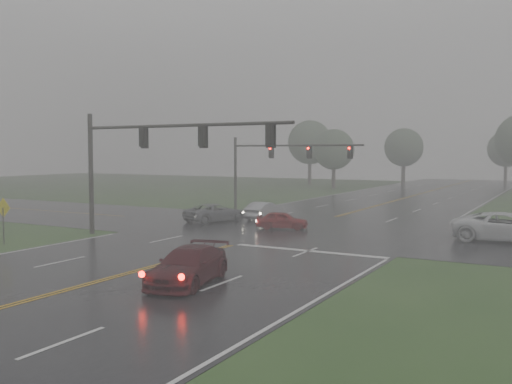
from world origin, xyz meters
The scene contains 16 objects.
ground centered at (0.00, 0.00, 0.00)m, with size 180.00×180.00×0.00m, color #28451D.
main_road centered at (0.00, 20.00, 0.00)m, with size 18.00×160.00×0.02m, color black.
cross_street centered at (0.00, 22.00, 0.00)m, with size 120.00×14.00×0.02m, color black.
stop_bar centered at (4.50, 14.40, 0.00)m, with size 8.50×0.50×0.01m, color silver.
sedan_maroon centered at (3.39, 5.29, 0.00)m, with size 1.99×4.90×1.42m, color #3B0A10.
sedan_red centered at (-0.52, 21.41, 0.00)m, with size 1.41×3.49×1.19m, color maroon.
sedan_silver centered at (-4.24, 25.74, 0.00)m, with size 1.41×4.05×1.33m, color #98999F.
car_grey centered at (-6.63, 22.60, 0.00)m, with size 2.24×4.85×1.35m, color #54565B.
pickup_white centered at (13.22, 22.82, 0.00)m, with size 2.79×6.05×1.68m, color silver.
signal_gantry_near centered at (-5.76, 13.71, 5.34)m, with size 14.31×0.33×7.58m.
signal_gantry_far centered at (-6.43, 31.35, 4.59)m, with size 12.12×0.33×6.51m.
sign_diamond_west centered at (-11.35, 8.15, 1.77)m, with size 1.09×0.10×2.62m.
tree_nw_a centered at (-13.24, 63.31, 5.55)m, with size 5.75×5.75×8.45m.
tree_n_mid centered at (-7.23, 78.28, 5.92)m, with size 6.13×6.13×9.01m.
tree_nw_b centered at (-20.16, 70.63, 6.72)m, with size 6.96×6.96×10.22m.
tree_n_far centered at (6.82, 88.63, 5.71)m, with size 5.92×5.92×8.69m.
Camera 1 is at (16.41, -12.66, 5.17)m, focal length 40.00 mm.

